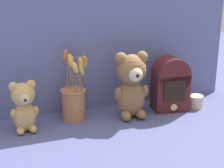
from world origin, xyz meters
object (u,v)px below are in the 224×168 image
at_px(teddy_bear_large, 131,84).
at_px(decorative_tin_tall, 195,101).
at_px(vintage_radio, 170,83).
at_px(teddy_bear_medium, 24,106).
at_px(flower_vase, 74,98).

distance_m(teddy_bear_large, decorative_tin_tall, 0.37).
bearing_deg(vintage_radio, teddy_bear_medium, -179.34).
bearing_deg(vintage_radio, flower_vase, 174.16).
xyz_separation_m(teddy_bear_large, teddy_bear_medium, (-0.48, 0.01, -0.05)).
height_order(teddy_bear_medium, vintage_radio, vintage_radio).
relative_size(flower_vase, vintage_radio, 1.22).
bearing_deg(decorative_tin_tall, flower_vase, 173.79).
bearing_deg(teddy_bear_large, vintage_radio, 5.40).
xyz_separation_m(teddy_bear_medium, decorative_tin_tall, (0.83, -0.01, -0.08)).
xyz_separation_m(vintage_radio, decorative_tin_tall, (0.14, -0.02, -0.10)).
bearing_deg(flower_vase, teddy_bear_large, -15.09).
bearing_deg(teddy_bear_medium, decorative_tin_tall, -0.68).
bearing_deg(decorative_tin_tall, teddy_bear_large, -179.59).
xyz_separation_m(flower_vase, vintage_radio, (0.47, -0.05, 0.03)).
relative_size(teddy_bear_large, vintage_radio, 1.18).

